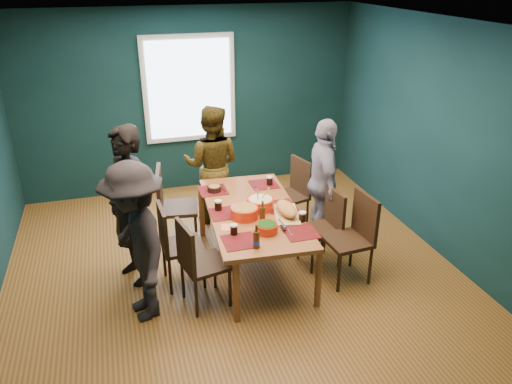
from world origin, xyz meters
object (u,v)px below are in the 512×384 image
(chair_right_mid, at_px, (327,222))
(chair_right_near, at_px, (355,231))
(chair_left_near, at_px, (196,259))
(bowl_dumpling, at_px, (260,203))
(bowl_herbs, at_px, (267,228))
(chair_right_far, at_px, (294,189))
(person_near_left, at_px, (136,243))
(chair_left_far, at_px, (170,201))
(person_far_left, at_px, (130,207))
(chair_left_mid, at_px, (174,240))
(bowl_salad, at_px, (245,212))
(person_back, at_px, (212,165))
(person_right, at_px, (323,182))
(cutting_board, at_px, (286,210))
(dining_table, at_px, (253,215))

(chair_right_mid, height_order, chair_right_near, chair_right_near)
(chair_left_near, xyz_separation_m, bowl_dumpling, (0.83, 0.53, 0.25))
(bowl_herbs, bearing_deg, chair_right_far, 58.91)
(person_near_left, bearing_deg, bowl_dumpling, 98.43)
(chair_left_far, height_order, bowl_herbs, chair_left_far)
(person_far_left, bearing_deg, chair_right_far, 82.16)
(chair_left_mid, xyz_separation_m, bowl_salad, (0.77, -0.06, 0.25))
(person_back, relative_size, person_right, 1.01)
(person_back, bearing_deg, cutting_board, 131.26)
(chair_left_mid, distance_m, bowl_dumpling, 1.03)
(dining_table, relative_size, bowl_salad, 6.80)
(chair_right_mid, bearing_deg, bowl_dumpling, 164.38)
(person_back, height_order, person_near_left, person_near_left)
(chair_right_far, distance_m, bowl_salad, 1.35)
(chair_left_mid, xyz_separation_m, bowl_herbs, (0.89, -0.44, 0.24))
(chair_right_near, distance_m, person_right, 0.91)
(person_near_left, bearing_deg, bowl_herbs, 77.18)
(bowl_salad, height_order, bowl_herbs, bowl_salad)
(person_near_left, xyz_separation_m, bowl_salad, (1.16, 0.36, -0.01))
(bowl_herbs, bearing_deg, person_far_left, 152.26)
(chair_right_near, height_order, cutting_board, chair_right_near)
(dining_table, xyz_separation_m, person_near_left, (-1.29, -0.50, 0.15))
(chair_right_near, distance_m, person_back, 2.18)
(chair_right_near, height_order, bowl_herbs, chair_right_near)
(chair_right_far, height_order, chair_right_mid, chair_right_far)
(bowl_herbs, bearing_deg, chair_left_near, -179.96)
(chair_right_far, height_order, person_near_left, person_near_left)
(person_back, xyz_separation_m, bowl_dumpling, (0.27, -1.29, 0.00))
(person_far_left, relative_size, bowl_salad, 6.01)
(chair_left_far, xyz_separation_m, chair_left_mid, (-0.08, -0.87, -0.04))
(person_far_left, height_order, person_near_left, person_far_left)
(chair_right_far, bearing_deg, cutting_board, -130.35)
(chair_right_near, bearing_deg, chair_left_mid, 162.16)
(person_back, relative_size, person_near_left, 0.99)
(chair_right_far, distance_m, chair_right_near, 1.33)
(chair_right_mid, bearing_deg, chair_right_far, 87.94)
(chair_left_mid, distance_m, bowl_salad, 0.81)
(chair_right_far, relative_size, person_near_left, 0.58)
(chair_left_mid, xyz_separation_m, bowl_dumpling, (0.99, 0.09, 0.25))
(bowl_dumpling, bearing_deg, person_right, 21.86)
(person_near_left, bearing_deg, chair_right_near, 77.87)
(bowl_dumpling, bearing_deg, person_back, 102.01)
(dining_table, height_order, bowl_salad, bowl_salad)
(chair_right_far, relative_size, cutting_board, 1.46)
(chair_left_near, bearing_deg, chair_right_mid, 1.62)
(bowl_dumpling, bearing_deg, chair_left_near, -147.22)
(dining_table, xyz_separation_m, chair_right_near, (1.00, -0.51, -0.09))
(person_far_left, bearing_deg, bowl_salad, 50.57)
(person_far_left, relative_size, person_near_left, 1.09)
(bowl_dumpling, relative_size, bowl_herbs, 1.32)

